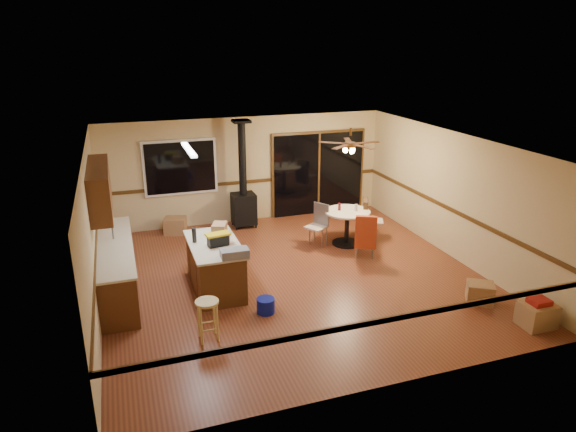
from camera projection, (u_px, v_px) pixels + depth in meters
name	position (u px, v px, depth m)	size (l,w,h in m)	color
floor	(293.00, 277.00, 9.92)	(7.00, 7.00, 0.00)	brown
ceiling	(293.00, 144.00, 9.06)	(7.00, 7.00, 0.00)	silver
wall_back	(246.00, 170.00, 12.62)	(7.00, 7.00, 0.00)	tan
wall_front	(386.00, 300.00, 6.36)	(7.00, 7.00, 0.00)	tan
wall_left	(93.00, 236.00, 8.43)	(7.00, 7.00, 0.00)	tan
wall_right	(453.00, 196.00, 10.55)	(7.00, 7.00, 0.00)	tan
chair_rail	(293.00, 229.00, 9.59)	(7.00, 7.00, 0.08)	#482E12
window	(180.00, 167.00, 12.02)	(1.72, 0.10, 1.32)	black
sliding_door	(318.00, 174.00, 13.24)	(2.52, 0.10, 2.10)	black
lower_cabinets	(117.00, 269.00, 9.25)	(0.60, 3.00, 0.86)	#522D15
countertop	(114.00, 246.00, 9.10)	(0.64, 3.04, 0.04)	beige
upper_cabinets	(100.00, 188.00, 8.91)	(0.35, 2.00, 0.80)	#522D15
kitchen_island	(215.00, 266.00, 9.31)	(0.88, 1.68, 0.90)	#512E14
wood_stove	(243.00, 198.00, 12.34)	(0.55, 0.50, 2.52)	black
ceiling_fan	(350.00, 146.00, 10.79)	(0.24, 0.24, 0.55)	brown
fluorescent_strip	(189.00, 150.00, 8.80)	(0.10, 1.20, 0.04)	white
toolbox_grey	(235.00, 253.00, 8.56)	(0.47, 0.26, 0.15)	slate
toolbox_black	(218.00, 240.00, 9.04)	(0.35, 0.19, 0.19)	black
toolbox_yellow_lid	(218.00, 234.00, 9.00)	(0.42, 0.22, 0.03)	gold
box_on_island	(219.00, 229.00, 9.52)	(0.25, 0.34, 0.22)	olive
bottle_dark	(194.00, 235.00, 9.17)	(0.08, 0.08, 0.27)	black
bottle_pink	(228.00, 237.00, 9.17)	(0.07, 0.07, 0.21)	#D84C8C
bottle_white	(216.00, 231.00, 9.51)	(0.06, 0.06, 0.18)	white
bar_stool	(208.00, 320.00, 7.77)	(0.36, 0.36, 0.65)	#D1B96E
blue_bucket	(266.00, 305.00, 8.60)	(0.31, 0.31, 0.26)	#0B179E
dining_table	(347.00, 221.00, 11.34)	(1.00, 1.00, 0.78)	black
glass_red	(339.00, 207.00, 11.27)	(0.06, 0.06, 0.17)	#590C14
glass_cream	(356.00, 207.00, 11.24)	(0.06, 0.06, 0.15)	beige
chair_left	(319.00, 220.00, 11.27)	(0.55, 0.55, 0.51)	tan
chair_near	(366.00, 232.00, 10.55)	(0.58, 0.60, 0.70)	tan
chair_right	(366.00, 214.00, 11.60)	(0.60, 0.58, 0.70)	tan
box_under_window	(175.00, 226.00, 12.06)	(0.49, 0.39, 0.39)	olive
box_corner_a	(537.00, 315.00, 8.17)	(0.52, 0.44, 0.39)	olive
box_corner_b	(480.00, 293.00, 8.91)	(0.44, 0.38, 0.36)	olive
box_small_red	(539.00, 301.00, 8.10)	(0.31, 0.26, 0.08)	maroon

